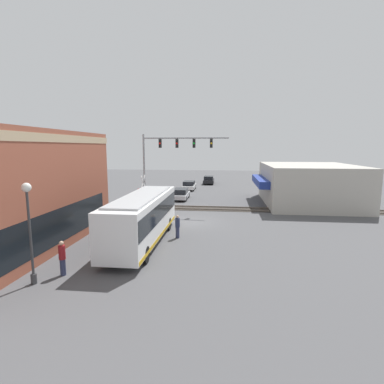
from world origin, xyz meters
TOP-DOWN VIEW (x-y plane):
  - ground_plane at (0.00, 0.00)m, footprint 120.00×120.00m
  - shop_building at (10.23, -12.39)m, footprint 12.81×11.08m
  - city_bus at (-6.11, 2.80)m, footprint 10.96×2.59m
  - traffic_signal_gantry at (4.94, 2.91)m, footprint 0.42×8.89m
  - crossing_signal at (3.54, 5.45)m, footprint 1.41×1.18m
  - streetlamp at (-12.93, 6.36)m, footprint 0.44×0.44m
  - rail_track_near at (6.00, 0.00)m, footprint 2.60×60.00m
  - parked_car_silver at (11.48, 2.80)m, footprint 4.60×1.82m
  - parked_car_white at (20.03, 2.80)m, footprint 4.38×1.82m
  - parked_car_black at (28.13, 0.20)m, footprint 4.51×1.82m
  - pedestrian_near_bus at (-4.79, 0.59)m, footprint 0.34×0.34m
  - pedestrian_by_lamp at (-11.84, 5.47)m, footprint 0.34×0.34m

SIDE VIEW (x-z plane):
  - ground_plane at x=0.00m, z-range 0.00..0.00m
  - rail_track_near at x=6.00m, z-range -0.05..0.10m
  - parked_car_silver at x=11.48m, z-range -0.04..1.34m
  - parked_car_white at x=20.03m, z-range -0.05..1.35m
  - parked_car_black at x=28.13m, z-range -0.05..1.39m
  - pedestrian_near_bus at x=-4.79m, z-range 0.02..1.71m
  - pedestrian_by_lamp at x=-11.84m, z-range 0.03..1.87m
  - city_bus at x=-6.11m, z-range 0.17..3.55m
  - shop_building at x=10.23m, z-range 0.00..4.59m
  - crossing_signal at x=3.54m, z-range 0.39..4.20m
  - streetlamp at x=-12.93m, z-range 0.48..5.44m
  - traffic_signal_gantry at x=4.94m, z-range 2.05..9.97m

